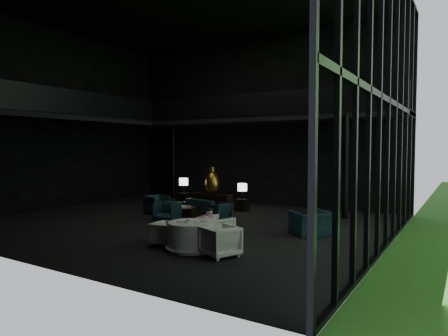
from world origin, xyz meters
The scene contains 34 objects.
floor centered at (0.00, 0.00, 0.00)m, with size 14.00×12.00×0.02m, color black.
wall_back centered at (0.00, 6.00, 4.00)m, with size 14.00×0.04×8.00m, color black.
wall_front centered at (0.00, -6.00, 4.00)m, with size 14.00×0.04×8.00m, color black.
wall_left centered at (-7.00, 0.00, 4.00)m, with size 0.04×12.00×8.00m, color black.
curtain_wall centered at (6.95, 0.00, 4.00)m, with size 0.20×12.00×8.00m, color black, non-canonical shape.
mezzanine_left centered at (-6.00, 0.00, 4.00)m, with size 2.00×12.00×0.25m, color black.
mezzanine_back centered at (1.00, 5.00, 4.00)m, with size 12.00×2.00×0.25m, color black.
railing_left centered at (-5.00, 0.00, 4.60)m, with size 0.06×12.00×1.00m, color black.
railing_back centered at (1.00, 4.00, 4.60)m, with size 12.00×0.06×1.00m, color black.
column_nw centered at (-5.00, 5.70, 2.00)m, with size 0.24×0.24×4.00m, color black.
column_ne centered at (4.80, 4.00, 2.00)m, with size 0.24×0.24×4.00m, color black.
console centered at (-1.08, 3.50, 0.32)m, with size 2.02×0.46×0.64m, color black.
bronze_urn centered at (-1.08, 3.62, 1.17)m, with size 0.65×0.65×1.22m.
side_table_left centered at (-2.68, 3.58, 0.30)m, with size 0.54×0.54×0.59m, color black.
table_lamp_left centered at (-2.68, 3.57, 1.09)m, with size 0.42×0.42×0.70m.
side_table_right centered at (0.52, 3.50, 0.26)m, with size 0.47×0.47×0.52m, color black.
table_lamp_right centered at (0.52, 3.54, 1.00)m, with size 0.40×0.40×0.67m.
sofa centered at (-0.70, 2.41, 0.35)m, with size 1.81×0.53×0.71m, color black.
lounge_armchair_west centered at (-2.18, 1.09, 0.45)m, with size 0.87×0.81×0.89m, color #14303B.
lounge_armchair_east centered at (0.91, 1.02, 0.36)m, with size 0.70×0.65×0.72m, color #172736.
lounge_armchair_south centered at (-0.61, -0.14, 0.43)m, with size 0.84×0.79×0.87m, color #13293B.
window_armchair centered at (4.66, 0.51, 0.53)m, with size 1.20×0.78×1.05m, color #123243.
coffee_table centered at (-0.66, 1.02, 0.20)m, with size 0.91×0.91×0.40m, color black.
dining_table centered at (2.54, -2.93, 0.33)m, with size 1.39×1.39×0.75m.
dining_chair_north centered at (2.67, -1.88, 0.45)m, with size 0.88×0.83×0.91m, color beige.
dining_chair_east centered at (3.55, -3.07, 0.46)m, with size 0.90×0.84×0.93m, color silver.
dining_chair_west centered at (1.61, -2.87, 0.33)m, with size 0.63×0.59×0.65m, color beige.
child centered at (2.48, -1.95, 0.72)m, with size 0.26×0.26×0.55m.
plate_a centered at (2.33, -3.08, 0.76)m, with size 0.25×0.25×0.02m, color white.
plate_b centered at (2.81, -2.71, 0.76)m, with size 0.22×0.22×0.02m, color white.
saucer centered at (2.77, -3.00, 0.76)m, with size 0.14×0.14×0.01m, color white.
coffee_cup centered at (2.73, -3.00, 0.79)m, with size 0.07×0.07×0.05m, color white.
cereal_bowl centered at (2.44, -2.85, 0.79)m, with size 0.18×0.18×0.09m, color white.
cream_pot centered at (2.52, -3.13, 0.79)m, with size 0.06×0.06×0.07m, color #99999E.
Camera 1 is at (8.84, -11.47, 2.74)m, focal length 32.00 mm.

